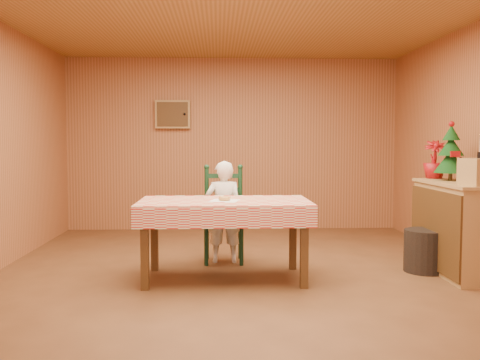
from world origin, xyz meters
The scene contains 11 objects.
ground centered at (0.00, 0.00, 0.00)m, with size 6.00×6.00×0.00m, color brown.
cabin_walls centered at (0.00, 0.53, 1.83)m, with size 5.10×6.05×2.65m.
dining_table centered at (-0.16, -0.02, 0.69)m, with size 1.66×0.96×0.77m.
ladder_chair centered at (-0.16, 0.76, 0.50)m, with size 0.44×0.40×1.08m.
seated_child centered at (-0.16, 0.71, 0.56)m, with size 0.41×0.27×1.12m, color white.
napkin centered at (-0.16, -0.07, 0.77)m, with size 0.26×0.26×0.00m, color white.
donut centered at (-0.16, -0.07, 0.79)m, with size 0.12×0.12×0.04m, color #CA9148.
shelf_unit centered at (2.21, 0.09, 0.47)m, with size 0.54×1.24×0.93m.
christmas_tree centered at (2.22, 0.34, 1.21)m, with size 0.34×0.34×0.62m.
flower_arrangement centered at (2.17, 0.64, 1.14)m, with size 0.24×0.24×0.42m, color maroon.
storage_bin centered at (1.91, 0.18, 0.22)m, with size 0.43×0.43×0.43m, color black.
Camera 1 is at (-0.22, -5.16, 1.33)m, focal length 40.00 mm.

